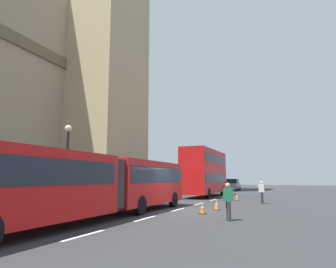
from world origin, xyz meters
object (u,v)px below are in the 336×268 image
at_px(traffic_cone_east, 237,197).
at_px(pedestrian_near_cones, 228,200).
at_px(double_decker_bus, 205,171).
at_px(pedestrian_by_kerb, 262,191).
at_px(sedan_lead, 233,185).
at_px(articulated_bus, 100,181).
at_px(street_lamp, 67,160).
at_px(traffic_cone_middle, 217,205).
at_px(traffic_cone_west, 203,208).

xyz_separation_m(traffic_cone_east, pedestrian_near_cones, (-13.40, -1.78, 0.63)).
height_order(double_decker_bus, pedestrian_by_kerb, double_decker_bus).
bearing_deg(sedan_lead, articulated_bus, -179.63).
bearing_deg(pedestrian_by_kerb, traffic_cone_east, 38.60).
bearing_deg(street_lamp, sedan_lead, -6.95).
xyz_separation_m(sedan_lead, traffic_cone_middle, (-31.70, -4.47, -0.63)).
bearing_deg(traffic_cone_west, pedestrian_near_cones, -140.87).
bearing_deg(street_lamp, traffic_cone_middle, -69.60).
distance_m(double_decker_bus, pedestrian_by_kerb, 10.01).
xyz_separation_m(traffic_cone_middle, street_lamp, (-3.25, 8.73, 2.77)).
relative_size(traffic_cone_middle, street_lamp, 0.11).
bearing_deg(double_decker_bus, traffic_cone_west, -165.77).
bearing_deg(traffic_cone_west, street_lamp, 96.30).
relative_size(traffic_cone_middle, traffic_cone_east, 1.00).
bearing_deg(pedestrian_near_cones, double_decker_bus, 17.94).
bearing_deg(traffic_cone_east, articulated_bus, 164.95).
relative_size(articulated_bus, pedestrian_by_kerb, 9.82).
bearing_deg(sedan_lead, traffic_cone_middle, -171.98).
bearing_deg(pedestrian_by_kerb, traffic_cone_middle, 159.77).
distance_m(double_decker_bus, traffic_cone_east, 6.54).
distance_m(traffic_cone_west, street_lamp, 8.97).
xyz_separation_m(sedan_lead, pedestrian_near_cones, (-36.26, -6.05, -0.00)).
bearing_deg(articulated_bus, traffic_cone_east, -15.05).
xyz_separation_m(articulated_bus, sedan_lead, (37.83, 0.25, -0.83)).
relative_size(pedestrian_near_cones, pedestrian_by_kerb, 1.00).
height_order(sedan_lead, pedestrian_near_cones, sedan_lead).
bearing_deg(articulated_bus, pedestrian_by_kerb, -28.00).
xyz_separation_m(articulated_bus, traffic_cone_east, (14.97, -4.03, -1.46)).
height_order(sedan_lead, traffic_cone_east, sedan_lead).
distance_m(double_decker_bus, street_lamp, 17.23).
distance_m(articulated_bus, traffic_cone_middle, 7.58).
distance_m(street_lamp, pedestrian_by_kerb, 14.38).
xyz_separation_m(double_decker_bus, sedan_lead, (18.32, 0.24, -1.80)).
xyz_separation_m(articulated_bus, pedestrian_by_kerb, (12.01, -6.39, -0.83)).
distance_m(traffic_cone_middle, pedestrian_by_kerb, 6.30).
relative_size(traffic_cone_west, street_lamp, 0.11).
bearing_deg(articulated_bus, traffic_cone_west, -46.15).
height_order(traffic_cone_east, pedestrian_by_kerb, pedestrian_by_kerb).
relative_size(double_decker_bus, traffic_cone_middle, 17.96).
bearing_deg(traffic_cone_west, sedan_lead, 7.08).
bearing_deg(traffic_cone_east, traffic_cone_west, 179.74).
xyz_separation_m(traffic_cone_east, street_lamp, (-12.09, 8.53, 2.77)).
xyz_separation_m(pedestrian_near_cones, pedestrian_by_kerb, (10.44, -0.59, 0.00)).
bearing_deg(traffic_cone_east, pedestrian_near_cones, -172.45).
distance_m(traffic_cone_west, traffic_cone_east, 11.15).
bearing_deg(traffic_cone_east, traffic_cone_middle, -178.74).
distance_m(sedan_lead, traffic_cone_west, 34.28).
relative_size(sedan_lead, traffic_cone_middle, 7.59).
bearing_deg(pedestrian_near_cones, pedestrian_by_kerb, -3.21).
distance_m(double_decker_bus, traffic_cone_middle, 14.24).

